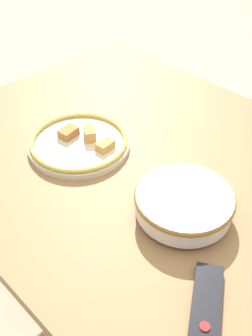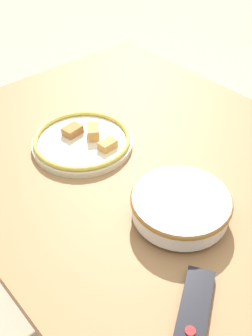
{
  "view_description": "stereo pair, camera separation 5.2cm",
  "coord_description": "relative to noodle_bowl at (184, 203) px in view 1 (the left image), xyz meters",
  "views": [
    {
      "loc": [
        -0.5,
        0.68,
        1.44
      ],
      "look_at": [
        0.08,
        0.1,
        0.74
      ],
      "focal_mm": 42.0,
      "sensor_mm": 36.0,
      "label": 1
    },
    {
      "loc": [
        -0.54,
        0.64,
        1.44
      ],
      "look_at": [
        0.08,
        0.1,
        0.74
      ],
      "focal_mm": 42.0,
      "sensor_mm": 36.0,
      "label": 2
    }
  ],
  "objects": [
    {
      "name": "tv_remote",
      "position": [
        -0.19,
        0.16,
        -0.03
      ],
      "size": [
        0.14,
        0.18,
        0.02
      ],
      "rotation": [
        0.0,
        0.0,
        0.55
      ],
      "color": "black",
      "rests_on": "dining_table"
    },
    {
      "name": "food_plate",
      "position": [
        0.4,
        0.01,
        -0.02
      ],
      "size": [
        0.31,
        0.31,
        0.05
      ],
      "color": "beige",
      "rests_on": "dining_table"
    },
    {
      "name": "noodle_bowl",
      "position": [
        0.0,
        0.0,
        0.0
      ],
      "size": [
        0.25,
        0.25,
        0.07
      ],
      "color": "silver",
      "rests_on": "dining_table"
    },
    {
      "name": "dining_table",
      "position": [
        0.12,
        -0.1,
        -0.11
      ],
      "size": [
        1.55,
        1.04,
        0.7
      ],
      "color": "olive",
      "rests_on": "ground_plane"
    },
    {
      "name": "ground_plane",
      "position": [
        0.12,
        -0.1,
        -0.74
      ],
      "size": [
        8.0,
        8.0,
        0.0
      ],
      "primitive_type": "plane",
      "color": "#B7A88E"
    }
  ]
}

